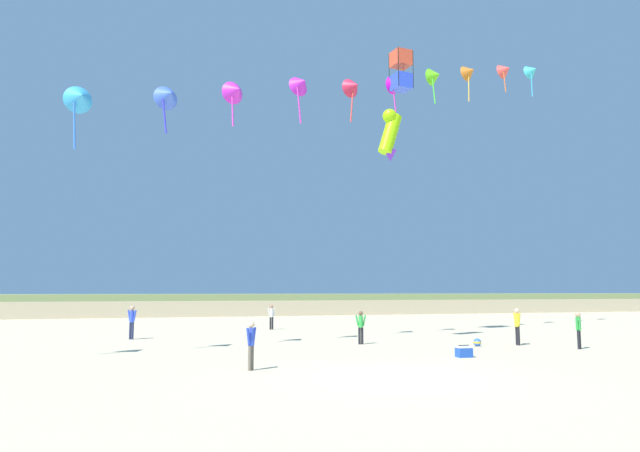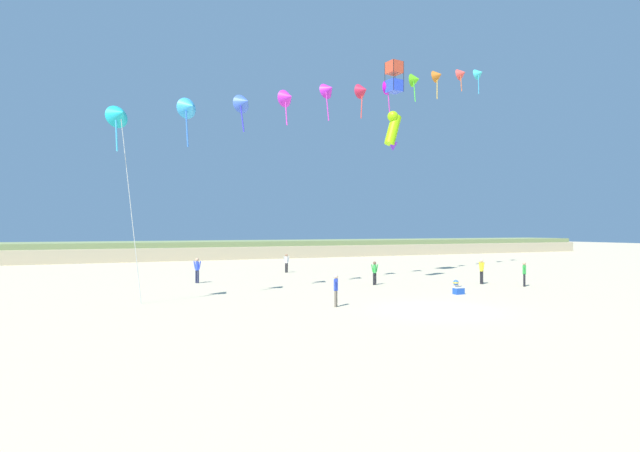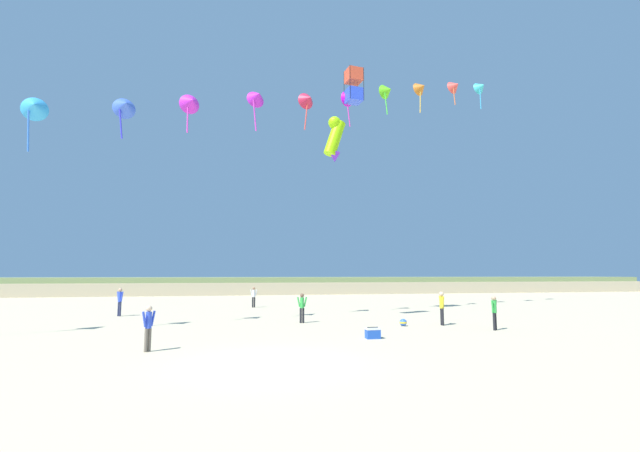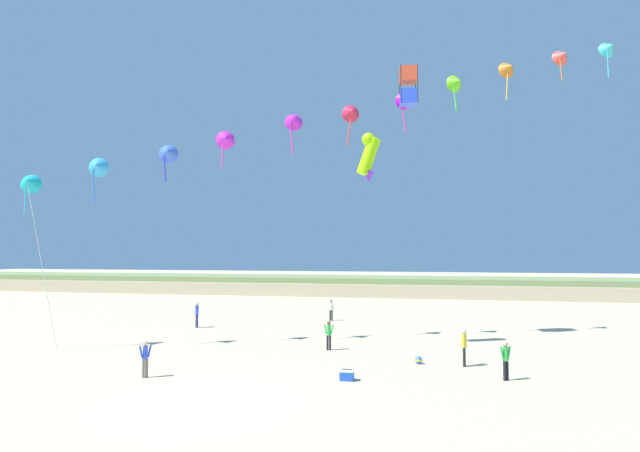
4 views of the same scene
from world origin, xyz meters
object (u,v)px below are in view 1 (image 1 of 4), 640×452
at_px(person_near_left, 272,315).
at_px(beach_cooler, 464,352).
at_px(person_far_left, 361,325).
at_px(person_far_right, 251,342).
at_px(beach_ball, 477,342).
at_px(person_far_center, 132,320).
at_px(person_near_right, 578,328).
at_px(large_kite_low_lead, 390,133).
at_px(large_kite_mid_trail, 401,71).
at_px(person_mid_center, 517,324).

relative_size(person_near_left, beach_cooler, 2.78).
bearing_deg(person_far_left, beach_cooler, -72.56).
bearing_deg(person_far_right, beach_ball, 23.89).
height_order(person_far_right, person_far_center, person_far_center).
xyz_separation_m(person_near_left, person_near_right, (10.37, -16.28, -0.00)).
height_order(person_far_left, person_far_center, person_far_center).
xyz_separation_m(large_kite_low_lead, beach_cooler, (-0.18, -7.16, -10.58)).
relative_size(person_near_right, person_far_right, 1.03).
bearing_deg(person_near_left, beach_ball, -63.90).
relative_size(person_far_right, beach_cooler, 2.68).
xyz_separation_m(person_far_left, large_kite_mid_trail, (4.27, 4.22, 14.72)).
xyz_separation_m(person_near_left, person_far_right, (-4.52, -18.89, -0.03)).
height_order(person_mid_center, person_far_center, person_far_center).
bearing_deg(person_far_left, person_far_right, -131.31).
bearing_deg(person_far_center, person_near_right, -29.68).
relative_size(person_near_left, person_far_center, 0.92).
xyz_separation_m(person_far_center, beach_ball, (15.40, -8.41, -0.83)).
relative_size(person_far_right, beach_ball, 4.27).
height_order(person_near_right, person_far_right, person_near_right).
height_order(person_far_left, beach_cooler, person_far_left).
relative_size(person_near_right, large_kite_mid_trail, 0.67).
distance_m(person_far_right, large_kite_mid_trail, 21.66).
bearing_deg(person_near_right, person_far_center, 150.32).
distance_m(person_near_right, person_far_center, 21.84).
xyz_separation_m(person_far_right, beach_ball, (11.32, 5.01, -0.71)).
distance_m(person_mid_center, person_far_left, 7.34).
relative_size(large_kite_mid_trail, beach_ball, 6.55).
bearing_deg(large_kite_low_lead, person_near_left, 111.46).
xyz_separation_m(person_near_left, beach_ball, (6.80, -13.88, -0.75)).
bearing_deg(beach_cooler, beach_ball, 52.25).
distance_m(person_near_left, person_near_right, 19.31).
bearing_deg(beach_cooler, large_kite_low_lead, 88.54).
relative_size(person_mid_center, person_far_left, 1.08).
distance_m(person_near_left, person_far_right, 19.43).
bearing_deg(person_mid_center, beach_cooler, -144.03).
bearing_deg(person_mid_center, person_far_center, 154.02).
relative_size(person_near_left, person_near_right, 1.00).
xyz_separation_m(person_far_right, large_kite_mid_trail, (10.79, 11.63, 14.74)).
distance_m(person_mid_center, large_kite_mid_trail, 16.33).
xyz_separation_m(person_far_center, large_kite_mid_trail, (14.87, -1.79, 14.63)).
height_order(person_near_left, beach_cooler, person_near_left).
bearing_deg(large_kite_mid_trail, beach_cooler, -102.79).
height_order(person_near_left, person_far_right, person_near_left).
relative_size(person_near_right, person_far_left, 1.01).
xyz_separation_m(person_near_right, large_kite_mid_trail, (-4.11, 9.02, 14.71)).
distance_m(person_mid_center, beach_ball, 2.24).
distance_m(person_near_right, person_far_left, 9.66).
relative_size(person_far_center, large_kite_low_lead, 0.62).
xyz_separation_m(person_far_left, person_far_right, (-6.52, -7.42, -0.02)).
bearing_deg(beach_cooler, large_kite_mid_trail, 77.21).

